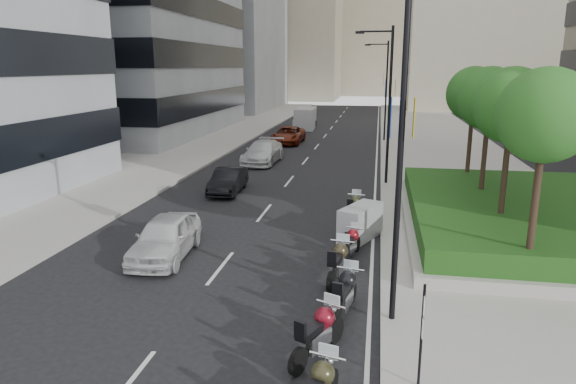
% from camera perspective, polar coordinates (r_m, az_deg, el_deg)
% --- Properties ---
extents(ground, '(160.00, 160.00, 0.00)m').
position_cam_1_polar(ground, '(14.38, -6.49, -14.71)').
color(ground, black).
rests_on(ground, ground).
extents(sidewalk_right, '(10.00, 100.00, 0.15)m').
position_cam_1_polar(sidewalk_right, '(42.95, 16.96, 4.18)').
color(sidewalk_right, '#9E9B93').
rests_on(sidewalk_right, ground).
extents(sidewalk_left, '(8.00, 100.00, 0.15)m').
position_cam_1_polar(sidewalk_left, '(45.43, -10.43, 5.06)').
color(sidewalk_left, '#9E9B93').
rests_on(sidewalk_left, ground).
extents(lane_edge, '(0.12, 100.00, 0.01)m').
position_cam_1_polar(lane_edge, '(42.63, 9.85, 4.42)').
color(lane_edge, silver).
rests_on(lane_edge, ground).
extents(lane_centre, '(0.12, 100.00, 0.01)m').
position_cam_1_polar(lane_centre, '(42.95, 2.88, 4.67)').
color(lane_centre, silver).
rests_on(lane_centre, ground).
extents(building_grey_far, '(22.00, 26.00, 30.00)m').
position_cam_1_polar(building_grey_far, '(87.01, -9.15, 19.07)').
color(building_grey_far, gray).
rests_on(building_grey_far, ground).
extents(building_cream_left, '(26.00, 24.00, 34.00)m').
position_cam_1_polar(building_cream_left, '(114.61, -1.04, 18.94)').
color(building_cream_left, '#B7AD93').
rests_on(building_cream_left, ground).
extents(building_cream_centre, '(30.00, 24.00, 38.00)m').
position_cam_1_polar(building_cream_centre, '(132.65, 9.72, 18.93)').
color(building_cream_centre, '#B7AD93').
rests_on(building_cream_centre, ground).
extents(planter, '(10.00, 14.00, 0.40)m').
position_cam_1_polar(planter, '(23.86, 24.85, -3.28)').
color(planter, '#A5A199').
rests_on(planter, sidewalk_right).
extents(hedge, '(9.40, 13.40, 0.80)m').
position_cam_1_polar(hedge, '(23.70, 25.00, -1.89)').
color(hedge, '#1D4413').
rests_on(hedge, planter).
extents(tree_0, '(2.80, 2.80, 6.30)m').
position_cam_1_polar(tree_0, '(16.83, 26.68, 7.53)').
color(tree_0, '#332319').
rests_on(tree_0, planter).
extents(tree_1, '(2.80, 2.80, 6.30)m').
position_cam_1_polar(tree_1, '(20.69, 23.60, 8.76)').
color(tree_1, '#332319').
rests_on(tree_1, planter).
extents(tree_2, '(2.80, 2.80, 6.30)m').
position_cam_1_polar(tree_2, '(24.59, 21.48, 9.59)').
color(tree_2, '#332319').
rests_on(tree_2, planter).
extents(tree_3, '(2.80, 2.80, 6.30)m').
position_cam_1_polar(tree_3, '(28.52, 19.94, 10.18)').
color(tree_3, '#332319').
rests_on(tree_3, planter).
extents(lamp_post_0, '(2.34, 0.45, 9.00)m').
position_cam_1_polar(lamp_post_0, '(13.21, 11.79, 5.78)').
color(lamp_post_0, black).
rests_on(lamp_post_0, ground).
extents(lamp_post_1, '(2.34, 0.45, 9.00)m').
position_cam_1_polar(lamp_post_1, '(30.13, 10.94, 10.22)').
color(lamp_post_1, black).
rests_on(lamp_post_1, ground).
extents(lamp_post_2, '(2.34, 0.45, 9.00)m').
position_cam_1_polar(lamp_post_2, '(48.11, 10.69, 11.50)').
color(lamp_post_2, black).
rests_on(lamp_post_2, ground).
extents(parking_sign, '(0.06, 0.32, 2.50)m').
position_cam_1_polar(parking_sign, '(11.48, 14.65, -14.67)').
color(parking_sign, black).
rests_on(parking_sign, ground).
extents(motorcycle_1, '(1.17, 2.23, 1.19)m').
position_cam_1_polar(motorcycle_1, '(12.76, 3.46, -15.34)').
color(motorcycle_1, black).
rests_on(motorcycle_1, ground).
extents(motorcycle_2, '(0.81, 2.38, 1.20)m').
position_cam_1_polar(motorcycle_2, '(14.76, 6.36, -11.13)').
color(motorcycle_2, black).
rests_on(motorcycle_2, ground).
extents(motorcycle_3, '(0.81, 2.42, 1.21)m').
position_cam_1_polar(motorcycle_3, '(16.90, 5.60, -7.76)').
color(motorcycle_3, black).
rests_on(motorcycle_3, ground).
extents(motorcycle_4, '(0.80, 2.02, 1.03)m').
position_cam_1_polar(motorcycle_4, '(18.94, 6.99, -5.69)').
color(motorcycle_4, black).
rests_on(motorcycle_4, ground).
extents(motorcycle_5, '(1.80, 2.48, 1.40)m').
position_cam_1_polar(motorcycle_5, '(20.91, 8.04, -3.40)').
color(motorcycle_5, black).
rests_on(motorcycle_5, ground).
extents(motorcycle_6, '(0.78, 2.34, 1.17)m').
position_cam_1_polar(motorcycle_6, '(23.18, 7.30, -1.84)').
color(motorcycle_6, black).
rests_on(motorcycle_6, ground).
extents(car_a, '(2.15, 4.62, 1.53)m').
position_cam_1_polar(car_a, '(19.33, -13.48, -4.89)').
color(car_a, silver).
rests_on(car_a, ground).
extents(car_b, '(1.60, 4.18, 1.36)m').
position_cam_1_polar(car_b, '(28.52, -6.67, 1.27)').
color(car_b, black).
rests_on(car_b, ground).
extents(car_c, '(2.46, 5.57, 1.59)m').
position_cam_1_polar(car_c, '(37.11, -2.79, 4.45)').
color(car_c, silver).
rests_on(car_c, ground).
extents(car_d, '(2.57, 5.47, 1.51)m').
position_cam_1_polar(car_d, '(46.58, 0.01, 6.34)').
color(car_d, maroon).
rests_on(car_d, ground).
extents(delivery_van, '(2.32, 5.52, 2.28)m').
position_cam_1_polar(delivery_van, '(57.52, 1.92, 8.08)').
color(delivery_van, '#B6B6B9').
rests_on(delivery_van, ground).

